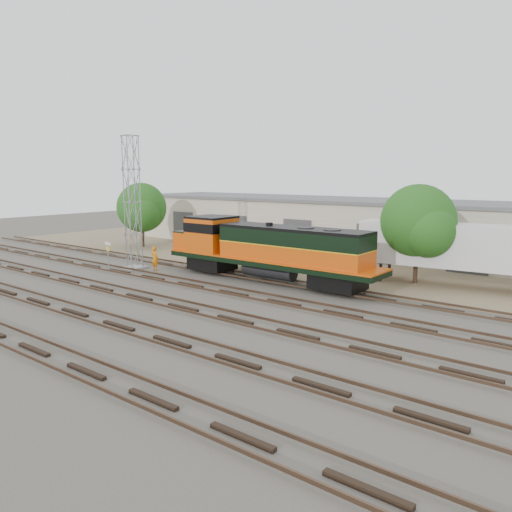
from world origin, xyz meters
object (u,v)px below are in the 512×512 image
Objects in this scene: worker at (155,258)px; semi_trailer at (470,249)px; signal_tower at (132,205)px; locomotive at (266,249)px.

worker is 23.74m from semi_trailer.
semi_trailer is at bearing 22.20° from signal_tower.
semi_trailer is (21.87, 9.07, 1.76)m from worker.
signal_tower is 0.75× the size of semi_trailer.
worker is (-9.60, -2.23, -1.43)m from locomotive.
locomotive is at bearing 13.92° from signal_tower.
semi_trailer is (12.27, 6.84, 0.33)m from locomotive.
worker is (1.85, 0.61, -4.26)m from signal_tower.
signal_tower is 4.68m from worker.
locomotive reaches higher than worker.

